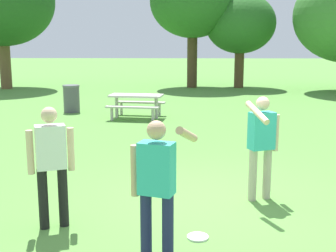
# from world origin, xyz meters

# --- Properties ---
(ground_plane) EXTENTS (120.00, 120.00, 0.00)m
(ground_plane) POSITION_xyz_m (0.00, 0.00, 0.00)
(ground_plane) COLOR #568E3D
(person_thrower) EXTENTS (0.57, 0.34, 1.64)m
(person_thrower) POSITION_xyz_m (-2.31, -1.02, 0.94)
(person_thrower) COLOR black
(person_thrower) RESTS_ON ground
(person_catcher) EXTENTS (0.58, 0.80, 1.64)m
(person_catcher) POSITION_xyz_m (0.65, 0.12, 0.96)
(person_catcher) COLOR #B7AD93
(person_catcher) RESTS_ON ground
(person_bystander) EXTENTS (0.76, 0.63, 1.64)m
(person_bystander) POSITION_xyz_m (-0.86, -1.96, 0.96)
(person_bystander) COLOR #1E234C
(person_bystander) RESTS_ON ground
(frisbee) EXTENTS (0.28, 0.28, 0.03)m
(frisbee) POSITION_xyz_m (-0.38, -1.31, 0.01)
(frisbee) COLOR white
(frisbee) RESTS_ON ground
(picnic_table_near) EXTENTS (1.87, 1.63, 0.77)m
(picnic_table_near) POSITION_xyz_m (-2.06, 7.64, 0.56)
(picnic_table_near) COLOR beige
(picnic_table_near) RESTS_ON ground
(trash_can_beside_table) EXTENTS (0.59, 0.59, 0.96)m
(trash_can_beside_table) POSITION_xyz_m (-4.47, 8.81, 0.48)
(trash_can_beside_table) COLOR #515156
(trash_can_beside_table) RESTS_ON ground
(tree_tall_left) EXTENTS (5.44, 5.44, 6.84)m
(tree_tall_left) POSITION_xyz_m (-9.87, 16.62, 4.50)
(tree_tall_left) COLOR brown
(tree_tall_left) RESTS_ON ground
(tree_broad_center) EXTENTS (4.55, 4.55, 6.51)m
(tree_broad_center) POSITION_xyz_m (-0.00, 17.58, 4.54)
(tree_broad_center) COLOR #4C3823
(tree_broad_center) RESTS_ON ground
(tree_far_right) EXTENTS (3.72, 3.72, 4.99)m
(tree_far_right) POSITION_xyz_m (2.54, 17.53, 3.38)
(tree_far_right) COLOR brown
(tree_far_right) RESTS_ON ground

